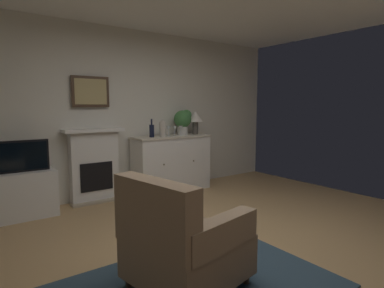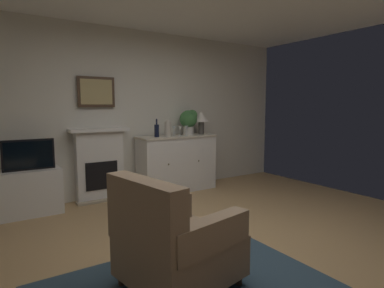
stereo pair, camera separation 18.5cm
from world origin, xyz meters
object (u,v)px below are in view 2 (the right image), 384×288
at_px(framed_picture, 96,92).
at_px(wine_glass_right, 186,128).
at_px(wine_bottle, 157,130).
at_px(wine_glass_left, 174,129).
at_px(wine_glass_center, 180,128).
at_px(armchair, 174,243).
at_px(table_lamp, 201,118).
at_px(potted_plant_small, 189,120).
at_px(vase_decorative, 168,128).
at_px(tv_cabinet, 31,192).
at_px(tv_set, 29,155).
at_px(fireplace_unit, 100,164).
at_px(sideboard_cabinet, 177,163).

bearing_deg(framed_picture, wine_glass_right, -10.95).
relative_size(wine_bottle, wine_glass_left, 1.76).
height_order(framed_picture, wine_glass_left, framed_picture).
distance_m(wine_glass_center, armchair, 3.03).
distance_m(framed_picture, wine_glass_center, 1.44).
distance_m(table_lamp, potted_plant_small, 0.23).
distance_m(vase_decorative, potted_plant_small, 0.49).
distance_m(tv_cabinet, armchair, 2.65).
distance_m(table_lamp, wine_glass_right, 0.38).
relative_size(wine_bottle, wine_glass_center, 1.76).
bearing_deg(tv_cabinet, armchair, -74.33).
distance_m(wine_glass_center, tv_set, 2.29).
bearing_deg(table_lamp, wine_glass_left, -178.15).
xyz_separation_m(fireplace_unit, sideboard_cabinet, (1.25, -0.18, -0.08)).
xyz_separation_m(framed_picture, sideboard_cabinet, (1.25, -0.22, -1.17)).
bearing_deg(wine_glass_center, armchair, -121.86).
bearing_deg(tv_set, sideboard_cabinet, 0.21).
bearing_deg(wine_bottle, framed_picture, 163.06).
height_order(sideboard_cabinet, wine_bottle, wine_bottle).
xyz_separation_m(sideboard_cabinet, potted_plant_small, (0.27, 0.05, 0.72)).
xyz_separation_m(tv_cabinet, tv_set, (0.00, -0.02, 0.50)).
height_order(fireplace_unit, tv_set, fireplace_unit).
bearing_deg(tv_set, wine_glass_left, -0.26).
height_order(fireplace_unit, wine_glass_right, wine_glass_right).
bearing_deg(wine_glass_center, wine_glass_left, 173.10).
relative_size(sideboard_cabinet, armchair, 1.43).
xyz_separation_m(fireplace_unit, vase_decorative, (1.06, -0.23, 0.53)).
distance_m(tv_set, armchair, 2.66).
bearing_deg(armchair, potted_plant_small, 55.38).
bearing_deg(table_lamp, tv_set, -179.83).
height_order(wine_glass_right, vase_decorative, vase_decorative).
relative_size(sideboard_cabinet, wine_glass_center, 8.10).
bearing_deg(vase_decorative, tv_cabinet, 178.17).
height_order(wine_glass_left, armchair, wine_glass_left).
height_order(sideboard_cabinet, vase_decorative, vase_decorative).
relative_size(wine_glass_center, tv_set, 0.27).
height_order(wine_glass_right, potted_plant_small, potted_plant_small).
bearing_deg(wine_glass_center, potted_plant_small, 18.75).
bearing_deg(wine_glass_left, tv_cabinet, 179.12).
xyz_separation_m(table_lamp, vase_decorative, (-0.69, -0.05, -0.14)).
distance_m(table_lamp, wine_glass_center, 0.48).
bearing_deg(framed_picture, table_lamp, -7.24).
xyz_separation_m(framed_picture, potted_plant_small, (1.52, -0.18, -0.44)).
xyz_separation_m(table_lamp, tv_set, (-2.73, -0.01, -0.42)).
bearing_deg(wine_bottle, tv_set, 179.01).
bearing_deg(wine_bottle, potted_plant_small, 7.33).
distance_m(tv_set, potted_plant_small, 2.53).
bearing_deg(wine_glass_left, sideboard_cabinet, 15.52).
xyz_separation_m(wine_glass_right, armchair, (-1.67, -2.49, -0.68)).
relative_size(wine_glass_right, tv_set, 0.27).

